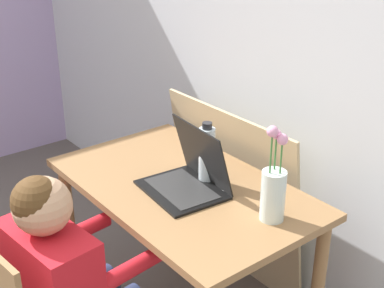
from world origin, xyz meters
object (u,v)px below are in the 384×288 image
(flower_vase, at_px, (273,190))
(water_bottle, at_px, (207,154))
(person_seated, at_px, (65,272))
(laptop, at_px, (190,175))

(flower_vase, xyz_separation_m, water_bottle, (-0.35, 0.00, 0.00))
(person_seated, bearing_deg, laptop, -93.23)
(laptop, bearing_deg, water_bottle, 100.28)
(flower_vase, relative_size, water_bottle, 1.42)
(person_seated, distance_m, flower_vase, 0.74)
(laptop, relative_size, flower_vase, 0.96)
(laptop, distance_m, water_bottle, 0.10)
(laptop, xyz_separation_m, water_bottle, (-0.01, 0.09, 0.06))
(water_bottle, bearing_deg, person_seated, -86.62)
(person_seated, bearing_deg, water_bottle, -93.01)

